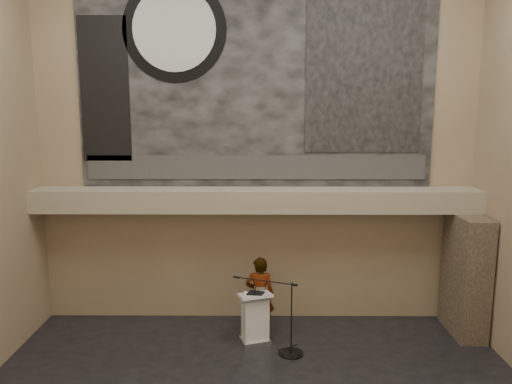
{
  "coord_description": "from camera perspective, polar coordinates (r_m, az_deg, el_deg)",
  "views": [
    {
      "loc": [
        0.06,
        -7.44,
        5.04
      ],
      "look_at": [
        0.0,
        3.2,
        3.2
      ],
      "focal_mm": 35.0,
      "sensor_mm": 36.0,
      "label": 1
    }
  ],
  "objects": [
    {
      "name": "wall_back",
      "position": [
        11.47,
        0.02,
        5.86
      ],
      "size": [
        10.0,
        0.02,
        8.5
      ],
      "primitive_type": "cube",
      "color": "#8C7459",
      "rests_on": "floor"
    },
    {
      "name": "wall_front",
      "position": [
        3.53,
        -0.71,
        -3.13
      ],
      "size": [
        10.0,
        0.02,
        8.5
      ],
      "primitive_type": "cube",
      "color": "#8C7459",
      "rests_on": "floor"
    },
    {
      "name": "soffit",
      "position": [
        11.24,
        0.01,
        -0.91
      ],
      "size": [
        10.0,
        0.8,
        0.5
      ],
      "primitive_type": "cube",
      "color": "gray",
      "rests_on": "wall_back"
    },
    {
      "name": "sprinkler_left",
      "position": [
        11.37,
        -8.09,
        -2.32
      ],
      "size": [
        0.04,
        0.04,
        0.06
      ],
      "primitive_type": "cylinder",
      "color": "#B2893D",
      "rests_on": "soffit"
    },
    {
      "name": "sprinkler_right",
      "position": [
        11.39,
        9.62,
        -2.34
      ],
      "size": [
        0.04,
        0.04,
        0.06
      ],
      "primitive_type": "cylinder",
      "color": "#B2893D",
      "rests_on": "soffit"
    },
    {
      "name": "banner",
      "position": [
        11.43,
        0.02,
        13.12
      ],
      "size": [
        8.0,
        0.05,
        5.0
      ],
      "primitive_type": "cube",
      "color": "black",
      "rests_on": "wall_back"
    },
    {
      "name": "banner_text_strip",
      "position": [
        11.46,
        0.02,
        2.84
      ],
      "size": [
        7.76,
        0.02,
        0.55
      ],
      "primitive_type": "cube",
      "color": "#303030",
      "rests_on": "banner"
    },
    {
      "name": "banner_clock_rim",
      "position": [
        11.64,
        -9.33,
        17.88
      ],
      "size": [
        2.3,
        0.02,
        2.3
      ],
      "primitive_type": "cylinder",
      "rotation": [
        1.57,
        0.0,
        0.0
      ],
      "color": "black",
      "rests_on": "banner"
    },
    {
      "name": "banner_clock_face",
      "position": [
        11.62,
        -9.34,
        17.9
      ],
      "size": [
        1.84,
        0.02,
        1.84
      ],
      "primitive_type": "cylinder",
      "rotation": [
        1.57,
        0.0,
        0.0
      ],
      "color": "silver",
      "rests_on": "banner"
    },
    {
      "name": "banner_building_print",
      "position": [
        11.63,
        12.26,
        13.34
      ],
      "size": [
        2.6,
        0.02,
        3.6
      ],
      "primitive_type": "cube",
      "color": "black",
      "rests_on": "banner"
    },
    {
      "name": "banner_brick_print",
      "position": [
        11.89,
        -16.92,
        11.13
      ],
      "size": [
        1.1,
        0.02,
        3.2
      ],
      "primitive_type": "cube",
      "color": "black",
      "rests_on": "banner"
    },
    {
      "name": "stone_pier",
      "position": [
        12.12,
        22.84,
        -8.72
      ],
      "size": [
        0.6,
        1.4,
        2.7
      ],
      "primitive_type": "cube",
      "color": "#403427",
      "rests_on": "floor"
    },
    {
      "name": "lectern",
      "position": [
        11.03,
        -0.1,
        -14.19
      ],
      "size": [
        0.79,
        0.66,
        1.13
      ],
      "rotation": [
        0.0,
        0.0,
        0.31
      ],
      "color": "silver",
      "rests_on": "floor"
    },
    {
      "name": "binder",
      "position": [
        10.79,
        -0.04,
        -11.51
      ],
      "size": [
        0.39,
        0.35,
        0.04
      ],
      "primitive_type": "cube",
      "rotation": [
        0.0,
        0.0,
        -0.29
      ],
      "color": "black",
      "rests_on": "lectern"
    },
    {
      "name": "papers",
      "position": [
        10.8,
        -0.72,
        -11.58
      ],
      "size": [
        0.25,
        0.33,
        0.0
      ],
      "primitive_type": "cube",
      "rotation": [
        0.0,
        0.0,
        0.12
      ],
      "color": "white",
      "rests_on": "lectern"
    },
    {
      "name": "speaker_person",
      "position": [
        11.29,
        0.44,
        -11.77
      ],
      "size": [
        0.68,
        0.47,
        1.78
      ],
      "primitive_type": "imported",
      "rotation": [
        0.0,
        0.0,
        3.06
      ],
      "color": "silver",
      "rests_on": "floor"
    },
    {
      "name": "mic_stand",
      "position": [
        10.73,
        3.78,
        -16.8
      ],
      "size": [
        1.46,
        0.71,
        1.54
      ],
      "rotation": [
        0.0,
        0.0,
        -0.36
      ],
      "color": "black",
      "rests_on": "floor"
    }
  ]
}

